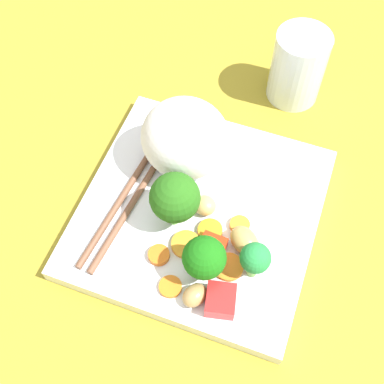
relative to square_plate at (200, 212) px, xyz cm
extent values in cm
cube|color=olive|center=(0.00, 0.00, -1.93)|extent=(110.00, 110.00, 2.00)
cube|color=white|center=(0.00, 0.00, 0.00)|extent=(25.65, 25.65, 1.87)
ellipsoid|color=white|center=(-5.26, -3.40, 5.38)|extent=(9.11, 9.66, 8.89)
cylinder|color=#659E4A|center=(6.71, 2.38, 2.00)|extent=(2.27, 2.34, 2.29)
sphere|color=#186A13|center=(6.96, 2.64, 4.75)|extent=(4.27, 4.27, 4.27)
cylinder|color=#69A149|center=(5.46, 7.03, 1.96)|extent=(1.18, 1.53, 2.22)
sphere|color=#258A3F|center=(5.22, 7.21, 4.18)|extent=(3.07, 3.07, 3.07)
cylinder|color=#73BA4D|center=(2.18, -2.06, 2.19)|extent=(1.78, 1.78, 2.63)
sphere|color=#256217|center=(1.98, -2.02, 5.34)|extent=(5.19, 5.19, 5.19)
cylinder|color=orange|center=(9.46, 0.48, 1.16)|extent=(3.25, 3.25, 0.46)
cylinder|color=orange|center=(4.65, 0.21, 1.20)|extent=(3.59, 3.59, 0.54)
cylinder|color=orange|center=(5.65, 4.87, 1.17)|extent=(3.47, 3.47, 0.47)
cylinder|color=orange|center=(2.36, 1.90, 1.23)|extent=(3.56, 3.56, 0.60)
cylinder|color=orange|center=(6.69, -2.22, 1.28)|extent=(2.75, 2.75, 0.69)
cylinder|color=orange|center=(0.79, 4.68, 1.25)|extent=(3.02, 3.02, 0.63)
cube|color=red|center=(9.47, 5.15, 1.87)|extent=(3.61, 3.36, 1.88)
cube|color=red|center=(4.43, 2.70, 1.61)|extent=(3.01, 2.83, 1.34)
ellipsoid|color=tan|center=(2.77, 5.65, 2.09)|extent=(4.15, 4.29, 2.32)
ellipsoid|color=tan|center=(0.43, 0.57, 1.88)|extent=(2.72, 2.83, 1.90)
ellipsoid|color=tan|center=(9.77, 2.63, 1.84)|extent=(3.29, 3.02, 1.81)
cylinder|color=brown|center=(-1.12, -8.05, 1.30)|extent=(23.44, 3.53, 0.73)
cylinder|color=brown|center=(-0.95, -6.71, 1.30)|extent=(23.44, 3.53, 0.73)
cylinder|color=silver|center=(-21.05, 5.75, 3.75)|extent=(6.59, 6.59, 9.36)
camera|label=1|loc=(25.21, 7.49, 48.26)|focal=46.85mm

